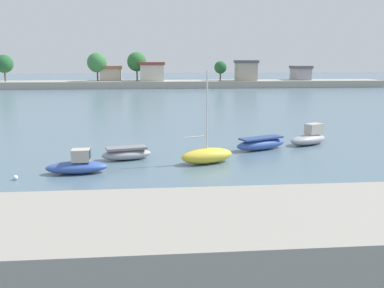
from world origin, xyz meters
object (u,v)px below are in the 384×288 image
at_px(moored_boat_4, 309,138).
at_px(moored_boat_3, 261,144).
at_px(mooring_buoy_0, 15,178).
at_px(moored_boat_1, 127,154).
at_px(moored_boat_0, 78,165).
at_px(moored_boat_2, 207,155).

bearing_deg(moored_boat_4, moored_boat_3, 172.90).
xyz_separation_m(moored_boat_3, mooring_buoy_0, (-16.87, -6.99, -0.34)).
height_order(moored_boat_1, mooring_buoy_0, moored_boat_1).
xyz_separation_m(moored_boat_1, mooring_buoy_0, (-6.34, -4.59, -0.30)).
bearing_deg(moored_boat_0, mooring_buoy_0, -165.11).
relative_size(moored_boat_1, moored_boat_2, 0.59).
distance_m(moored_boat_0, moored_boat_2, 8.73).
relative_size(moored_boat_1, moored_boat_3, 0.80).
bearing_deg(moored_boat_2, moored_boat_3, 20.66).
bearing_deg(moored_boat_3, moored_boat_4, -4.00).
height_order(moored_boat_2, moored_boat_4, moored_boat_2).
height_order(moored_boat_4, mooring_buoy_0, moored_boat_4).
xyz_separation_m(moored_boat_3, moored_boat_4, (4.58, 1.61, 0.11)).
bearing_deg(moored_boat_1, moored_boat_2, -28.28).
bearing_deg(moored_boat_4, moored_boat_2, -175.85).
bearing_deg(moored_boat_4, moored_boat_0, 176.05).
distance_m(moored_boat_0, moored_boat_4, 19.44).
height_order(moored_boat_1, moored_boat_3, moored_boat_3).
xyz_separation_m(moored_boat_1, moored_boat_4, (15.10, 4.01, 0.15)).
xyz_separation_m(moored_boat_0, mooring_buoy_0, (-3.48, -1.16, -0.38)).
bearing_deg(moored_boat_0, moored_boat_4, 18.91).
xyz_separation_m(moored_boat_2, moored_boat_4, (9.44, 5.58, 0.04)).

